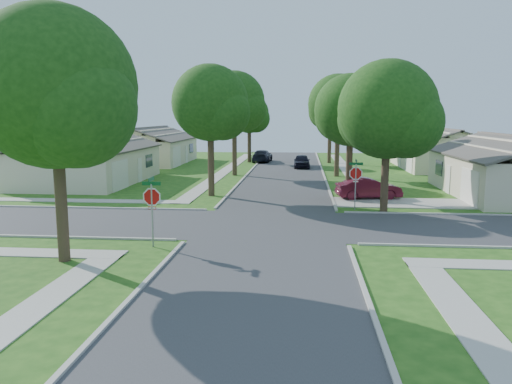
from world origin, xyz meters
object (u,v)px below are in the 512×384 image
at_px(tree_sw_corner, 56,95).
at_px(car_curb_west, 262,156).
at_px(house_ne_far, 440,154).
at_px(tree_e_mid, 339,107).
at_px(stop_sign_sw, 152,200).
at_px(tree_e_far, 331,111).
at_px(car_curb_east, 302,161).
at_px(house_nw_far, 151,150).
at_px(tree_e_near, 351,114).
at_px(tree_w_near, 211,106).
at_px(car_driveway, 369,188).
at_px(tree_w_mid, 235,105).
at_px(tree_w_far, 250,115).
at_px(tree_ne_corner, 388,114).
at_px(house_nw_near, 90,164).
at_px(house_ne_near, 511,174).
at_px(stop_sign_ne, 356,176).

bearing_deg(tree_sw_corner, car_curb_west, 84.16).
bearing_deg(house_ne_far, tree_e_mid, -144.58).
distance_m(stop_sign_sw, tree_e_far, 40.04).
bearing_deg(car_curb_east, house_nw_far, 166.85).
bearing_deg(tree_e_near, tree_sw_corner, -127.30).
height_order(tree_w_near, car_curb_east, tree_w_near).
bearing_deg(car_driveway, tree_e_near, 66.69).
bearing_deg(tree_w_mid, car_curb_west, 83.88).
xyz_separation_m(tree_w_near, car_curb_west, (1.44, 25.44, -5.39)).
xyz_separation_m(tree_e_far, tree_w_mid, (-9.39, -13.00, 0.51)).
bearing_deg(tree_w_far, stop_sign_sw, -90.07).
distance_m(tree_ne_corner, house_nw_near, 25.15).
bearing_deg(tree_w_near, house_nw_near, 152.17).
bearing_deg(house_ne_far, tree_w_far, 166.36).
relative_size(house_ne_near, house_ne_far, 1.00).
distance_m(stop_sign_ne, tree_sw_corner, 17.38).
bearing_deg(tree_w_mid, house_nw_far, 135.93).
bearing_deg(tree_ne_corner, stop_sign_sw, -141.16).
distance_m(stop_sign_sw, tree_e_near, 17.04).
bearing_deg(house_nw_far, stop_sign_sw, -72.90).
xyz_separation_m(tree_e_far, tree_w_near, (-9.40, -25.00, 0.14)).
xyz_separation_m(tree_sw_corner, house_nw_near, (-8.56, 21.99, -4.75)).
xyz_separation_m(tree_w_mid, car_driveway, (10.64, -12.31, -5.78)).
bearing_deg(tree_w_near, stop_sign_sw, -90.23).
distance_m(stop_sign_ne, tree_e_near, 5.62).
distance_m(tree_sw_corner, tree_ne_corner, 17.78).
height_order(tree_w_near, car_curb_west, tree_w_near).
xyz_separation_m(tree_e_far, car_curb_west, (-7.95, 0.44, -5.26)).
height_order(tree_e_far, tree_w_near, tree_w_near).
relative_size(stop_sign_sw, stop_sign_ne, 1.00).
xyz_separation_m(tree_ne_corner, car_driveway, (-0.36, 4.49, -4.89)).
distance_m(tree_e_near, car_curb_east, 20.11).
relative_size(tree_e_mid, car_curb_east, 2.23).
height_order(house_nw_near, car_curb_west, house_nw_near).
bearing_deg(stop_sign_ne, tree_w_far, 107.70).
xyz_separation_m(tree_e_mid, tree_w_far, (-9.41, 13.00, -0.75)).
distance_m(tree_w_mid, house_nw_near, 13.77).
xyz_separation_m(tree_w_mid, house_nw_near, (-11.35, -6.01, -4.97)).
distance_m(tree_w_far, car_curb_west, 5.02).
bearing_deg(tree_e_mid, stop_sign_ne, -90.20).
relative_size(tree_e_near, house_nw_near, 0.61).
xyz_separation_m(house_nw_near, car_curb_west, (12.79, 19.45, -0.79)).
bearing_deg(car_driveway, tree_sw_corner, 129.87).
bearing_deg(tree_e_far, tree_w_mid, -125.85).
bearing_deg(house_nw_far, tree_w_mid, -44.07).
relative_size(stop_sign_sw, house_nw_near, 0.22).
height_order(car_curb_east, car_curb_west, car_curb_west).
distance_m(tree_ne_corner, house_ne_near, 12.47).
relative_size(tree_ne_corner, car_curb_west, 1.74).
bearing_deg(stop_sign_sw, tree_ne_corner, 38.84).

